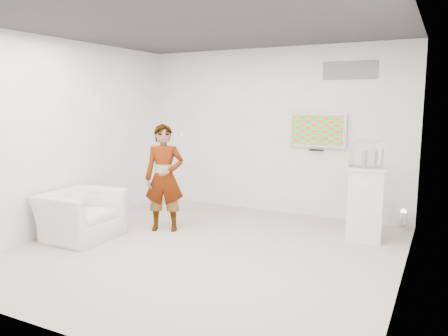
% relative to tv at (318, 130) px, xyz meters
% --- Properties ---
extents(room, '(5.01, 5.01, 3.00)m').
position_rel_tv_xyz_m(room, '(-0.85, -2.45, -0.05)').
color(room, beige).
rests_on(room, ground).
extents(tv, '(1.00, 0.08, 0.60)m').
position_rel_tv_xyz_m(tv, '(0.00, 0.00, 0.00)').
color(tv, '#BABABF').
rests_on(tv, room).
extents(logo_decal, '(0.90, 0.02, 0.30)m').
position_rel_tv_xyz_m(logo_decal, '(0.50, 0.04, 1.00)').
color(logo_decal, slate).
rests_on(logo_decal, room).
extents(person, '(0.73, 0.63, 1.69)m').
position_rel_tv_xyz_m(person, '(-1.92, -1.90, -0.70)').
color(person, silver).
rests_on(person, room).
extents(armchair, '(0.96, 1.10, 0.70)m').
position_rel_tv_xyz_m(armchair, '(-2.82, -2.81, -1.20)').
color(armchair, silver).
rests_on(armchair, room).
extents(pedestal, '(0.63, 0.63, 1.10)m').
position_rel_tv_xyz_m(pedestal, '(0.99, -0.96, -1.00)').
color(pedestal, white).
rests_on(pedestal, room).
extents(floor_uplight, '(0.25, 0.25, 0.32)m').
position_rel_tv_xyz_m(floor_uplight, '(1.47, -0.13, -1.39)').
color(floor_uplight, white).
rests_on(floor_uplight, room).
extents(vitrine, '(0.44, 0.44, 0.37)m').
position_rel_tv_xyz_m(vitrine, '(0.99, -0.96, -0.27)').
color(vitrine, white).
rests_on(vitrine, pedestal).
extents(console, '(0.08, 0.18, 0.25)m').
position_rel_tv_xyz_m(console, '(0.99, -0.96, -0.33)').
color(console, white).
rests_on(console, pedestal).
extents(wii_remote, '(0.14, 0.13, 0.04)m').
position_rel_tv_xyz_m(wii_remote, '(-1.75, -1.66, -0.03)').
color(wii_remote, white).
rests_on(wii_remote, person).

